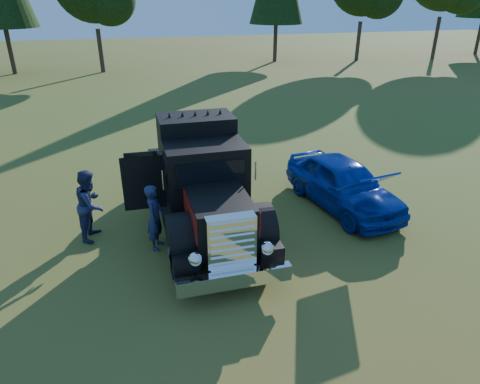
% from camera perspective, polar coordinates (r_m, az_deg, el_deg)
% --- Properties ---
extents(ground, '(120.00, 120.00, 0.00)m').
position_cam_1_polar(ground, '(11.28, 0.59, -7.34)').
color(ground, '#325E1B').
rests_on(ground, ground).
extents(diamond_t_truck, '(3.38, 7.16, 3.00)m').
position_cam_1_polar(diamond_t_truck, '(11.66, -4.91, 0.84)').
color(diamond_t_truck, black).
rests_on(diamond_t_truck, ground).
extents(hotrod_coupe, '(2.44, 4.67, 1.89)m').
position_cam_1_polar(hotrod_coupe, '(13.41, 13.58, 1.12)').
color(hotrod_coupe, '#062695').
rests_on(hotrod_coupe, ground).
extents(spectator_near, '(0.61, 0.75, 1.76)m').
position_cam_1_polar(spectator_near, '(11.05, -11.24, -3.32)').
color(spectator_near, '#1A1E3D').
rests_on(spectator_near, ground).
extents(spectator_far, '(0.98, 1.11, 1.93)m').
position_cam_1_polar(spectator_far, '(11.96, -19.28, -1.58)').
color(spectator_far, '#223851').
rests_on(spectator_far, ground).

